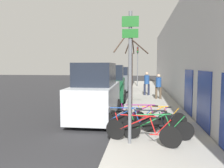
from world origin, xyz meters
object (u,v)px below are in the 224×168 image
parked_car_2 (120,80)px  street_tree (131,73)px  bicycle_0 (141,131)px  parked_car_1 (112,85)px  bicycle_2 (152,124)px  bicycle_3 (128,120)px  pedestrian_near (147,82)px  bicycle_1 (157,128)px  bicycle_5 (158,118)px  traffic_light (138,61)px  parked_car_0 (96,93)px  signpost (130,73)px  bicycle_4 (143,119)px  pedestrian_far (158,85)px

parked_car_2 → street_tree: size_ratio=1.05×
bicycle_0 → parked_car_1: (-2.06, 8.99, 0.59)m
bicycle_2 → parked_car_1: parked_car_1 is taller
bicycle_3 → pedestrian_near: pedestrian_near is taller
bicycle_1 → parked_car_1: size_ratio=0.48×
bicycle_5 → traffic_light: bearing=8.7°
bicycle_2 → parked_car_2: bearing=20.0°
parked_car_0 → signpost: bearing=-64.6°
bicycle_2 → pedestrian_near: pedestrian_near is taller
signpost → bicycle_2: signpost is taller
bicycle_4 → parked_car_0: parked_car_0 is taller
bicycle_1 → street_tree: street_tree is taller
bicycle_0 → bicycle_4: bicycle_4 is taller
bicycle_5 → parked_car_1: parked_car_1 is taller
signpost → street_tree: street_tree is taller
bicycle_4 → parked_car_2: parked_car_2 is taller
bicycle_0 → parked_car_2: 15.16m
bicycle_2 → street_tree: bearing=25.7°
pedestrian_far → bicycle_5: bearing=-77.8°
bicycle_0 → pedestrian_near: bearing=15.5°
bicycle_4 → bicycle_1: bearing=-148.4°
parked_car_1 → traffic_light: traffic_light is taller
bicycle_1 → pedestrian_far: pedestrian_far is taller
bicycle_5 → parked_car_0: 3.34m
signpost → parked_car_2: bearing=96.4°
bicycle_1 → parked_car_2: bearing=8.4°
bicycle_1 → bicycle_2: bearing=14.0°
signpost → pedestrian_far: signpost is taller
parked_car_0 → parked_car_1: (0.05, 5.40, -0.04)m
parked_car_0 → pedestrian_far: (3.30, 5.47, -0.02)m
pedestrian_far → street_tree: 5.34m
signpost → bicycle_5: 2.66m
parked_car_1 → pedestrian_far: (3.25, 0.07, 0.03)m
bicycle_1 → parked_car_0: (-2.61, 3.17, 0.65)m
signpost → bicycle_5: bearing=61.7°
parked_car_0 → parked_car_2: size_ratio=1.10×
bicycle_3 → pedestrian_near: 9.70m
bicycle_4 → pedestrian_near: pedestrian_near is taller
bicycle_1 → bicycle_5: bearing=-6.2°
parked_car_2 → traffic_light: 4.11m
bicycle_2 → bicycle_5: 0.89m
signpost → bicycle_1: bearing=26.6°
parked_car_0 → parked_car_1: parked_car_0 is taller
parked_car_2 → bicycle_3: bearing=-81.6°
bicycle_2 → parked_car_0: 3.69m
bicycle_4 → street_tree: 3.12m
parked_car_1 → pedestrian_near: 3.15m
signpost → parked_car_2: (-1.69, 15.01, -1.18)m
bicycle_0 → pedestrian_far: size_ratio=1.30×
bicycle_0 → traffic_light: (-0.43, 18.24, 2.50)m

